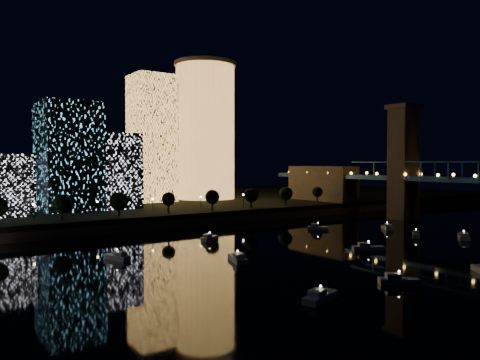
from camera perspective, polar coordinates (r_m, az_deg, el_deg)
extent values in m
plane|color=black|center=(137.36, 20.16, -8.31)|extent=(520.00, 520.00, 0.00)
cube|color=black|center=(262.98, -9.72, -2.78)|extent=(420.00, 160.00, 5.00)
cube|color=#6B5E4C|center=(195.53, 0.03, -4.69)|extent=(420.00, 6.00, 3.00)
cylinder|color=#FFB351|center=(259.81, -4.26, 5.76)|extent=(32.00, 32.00, 72.70)
cylinder|color=#6B5E4C|center=(264.90, -4.28, 13.85)|extent=(34.00, 34.00, 2.00)
cube|color=#FFB351|center=(243.83, -10.68, 4.98)|extent=(20.19, 20.19, 64.24)
cube|color=white|center=(211.38, -16.19, 1.08)|extent=(26.31, 22.26, 32.38)
cube|color=#57C3EE|center=(208.43, -20.23, 2.69)|extent=(22.25, 28.92, 44.50)
cube|color=#6B5E4C|center=(217.15, 19.31, 1.81)|extent=(11.00, 9.00, 48.00)
cube|color=#6B5E4C|center=(218.55, 19.38, 8.38)|extent=(13.00, 11.00, 2.00)
cube|color=#6B5E4C|center=(250.14, 9.96, -0.96)|extent=(12.00, 40.00, 23.00)
cube|color=navy|center=(205.07, 21.65, 1.08)|extent=(0.50, 0.50, 7.00)
cube|color=navy|center=(219.27, 16.42, 1.19)|extent=(0.50, 0.50, 7.00)
sphere|color=#FDAA37|center=(209.81, 19.52, 0.66)|extent=(1.20, 1.20, 1.20)
sphere|color=#FDAA37|center=(238.90, 10.72, 0.89)|extent=(1.20, 1.20, 1.20)
cube|color=silver|center=(123.81, -14.75, -9.10)|extent=(4.90, 7.77, 1.20)
cube|color=silver|center=(122.78, -14.41, -8.67)|extent=(2.74, 3.12, 1.00)
sphere|color=white|center=(123.44, -14.76, -8.19)|extent=(0.36, 0.36, 0.36)
cube|color=silver|center=(101.66, 18.82, -11.59)|extent=(7.95, 6.76, 1.20)
cube|color=silver|center=(101.06, 18.16, -11.02)|extent=(3.48, 3.32, 1.00)
sphere|color=white|center=(101.21, 18.83, -10.49)|extent=(0.36, 0.36, 0.36)
cube|color=silver|center=(136.97, 15.40, -8.03)|extent=(8.80, 7.33, 1.20)
cube|color=silver|center=(136.45, 14.87, -7.60)|extent=(3.82, 3.63, 1.00)
sphere|color=white|center=(136.64, 15.41, -7.21)|extent=(0.36, 0.36, 0.36)
cube|color=silver|center=(175.19, 9.49, -5.80)|extent=(7.13, 6.87, 1.20)
cube|color=silver|center=(175.03, 9.12, -5.44)|extent=(3.25, 3.22, 1.00)
sphere|color=white|center=(174.93, 9.49, -5.15)|extent=(0.36, 0.36, 0.36)
cube|color=silver|center=(181.69, 17.50, -5.59)|extent=(6.93, 7.83, 1.20)
cube|color=silver|center=(180.40, 17.59, -5.29)|extent=(3.35, 3.47, 1.00)
sphere|color=white|center=(181.44, 17.50, -4.96)|extent=(0.36, 0.36, 0.36)
cube|color=silver|center=(149.44, -3.72, -7.13)|extent=(7.31, 5.13, 1.20)
cube|color=silver|center=(148.39, -3.95, -6.76)|extent=(3.02, 2.73, 1.00)
sphere|color=white|center=(149.13, -3.73, -6.37)|extent=(0.36, 0.36, 0.36)
cube|color=silver|center=(168.73, 25.63, -6.27)|extent=(9.41, 7.88, 1.20)
cube|color=silver|center=(167.19, 25.68, -5.97)|extent=(4.09, 3.89, 1.00)
sphere|color=white|center=(168.47, 25.64, -5.60)|extent=(0.36, 0.36, 0.36)
cube|color=silver|center=(117.90, -0.29, -9.59)|extent=(5.72, 9.50, 1.20)
cube|color=silver|center=(116.40, -0.11, -9.19)|extent=(3.27, 3.77, 1.00)
sphere|color=white|center=(117.52, -0.29, -8.64)|extent=(0.36, 0.36, 0.36)
cube|color=silver|center=(86.66, 9.80, -13.90)|extent=(9.18, 5.35, 1.20)
cube|color=silver|center=(85.25, 9.38, -13.40)|extent=(3.61, 3.10, 1.00)
sphere|color=white|center=(86.14, 9.80, -12.62)|extent=(0.36, 0.36, 0.36)
cube|color=silver|center=(166.49, 20.66, -6.31)|extent=(6.63, 5.74, 1.20)
cube|color=silver|center=(165.34, 20.68, -5.98)|extent=(2.92, 2.80, 1.00)
sphere|color=white|center=(166.22, 20.67, -5.63)|extent=(0.36, 0.36, 0.36)
cylinder|color=black|center=(171.34, -20.85, -3.92)|extent=(0.70, 0.70, 4.00)
sphere|color=black|center=(171.02, -20.86, -2.76)|extent=(6.44, 6.44, 6.44)
cylinder|color=black|center=(177.17, -14.54, -3.67)|extent=(0.70, 0.70, 4.00)
sphere|color=black|center=(176.86, -14.55, -2.54)|extent=(6.78, 6.78, 6.78)
cylinder|color=black|center=(184.98, -8.71, -3.39)|extent=(0.70, 0.70, 4.00)
sphere|color=black|center=(184.69, -8.71, -2.31)|extent=(5.34, 5.34, 5.34)
cylinder|color=black|center=(194.55, -3.40, -3.10)|extent=(0.70, 0.70, 4.00)
sphere|color=black|center=(194.27, -3.40, -2.08)|extent=(6.00, 6.00, 6.00)
cylinder|color=black|center=(205.62, 1.37, -2.83)|extent=(0.70, 0.70, 4.00)
sphere|color=black|center=(205.35, 1.37, -1.85)|extent=(6.30, 6.30, 6.30)
cylinder|color=black|center=(217.97, 5.63, -2.56)|extent=(0.70, 0.70, 4.00)
sphere|color=black|center=(217.72, 5.63, -1.64)|extent=(6.32, 6.32, 6.32)
cylinder|color=black|center=(231.39, 9.41, -2.31)|extent=(0.70, 0.70, 4.00)
sphere|color=black|center=(231.15, 9.41, -1.45)|extent=(5.12, 5.12, 5.12)
cylinder|color=black|center=(175.43, -23.86, -3.67)|extent=(0.24, 0.24, 5.00)
sphere|color=#FFCC7F|center=(175.18, -23.87, -2.75)|extent=(0.70, 0.70, 0.70)
cylinder|color=black|center=(180.83, -16.99, -3.42)|extent=(0.24, 0.24, 5.00)
sphere|color=#FFCC7F|center=(180.59, -17.00, -2.53)|extent=(0.70, 0.70, 0.70)
cylinder|color=black|center=(188.66, -10.60, -3.14)|extent=(0.24, 0.24, 5.00)
sphere|color=#FFCC7F|center=(188.43, -10.61, -2.29)|extent=(0.70, 0.70, 0.70)
cylinder|color=black|center=(198.63, -4.80, -2.86)|extent=(0.24, 0.24, 5.00)
sphere|color=#FFCC7F|center=(198.41, -4.80, -2.05)|extent=(0.70, 0.70, 0.70)
cylinder|color=black|center=(210.44, 0.41, -2.58)|extent=(0.24, 0.24, 5.00)
sphere|color=#FFCC7F|center=(210.23, 0.41, -1.82)|extent=(0.70, 0.70, 0.70)
cylinder|color=black|center=(223.79, 5.02, -2.31)|extent=(0.24, 0.24, 5.00)
sphere|color=#FFCC7F|center=(223.60, 5.02, -1.60)|extent=(0.70, 0.70, 0.70)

